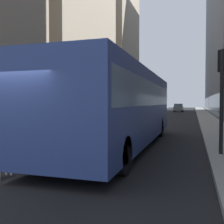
{
  "coord_description": "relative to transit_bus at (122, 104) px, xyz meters",
  "views": [
    {
      "loc": [
        4.03,
        -5.47,
        1.83
      ],
      "look_at": [
        0.48,
        5.87,
        1.4
      ],
      "focal_mm": 41.82,
      "sensor_mm": 36.0,
      "label": 1
    }
  ],
  "objects": [
    {
      "name": "sidewalk_left",
      "position": [
        -6.9,
        30.01,
        -1.7
      ],
      "size": [
        2.4,
        110.0,
        0.15
      ],
      "primitive_type": "cube",
      "color": "gray",
      "rests_on": "ground"
    },
    {
      "name": "sidewalk_right",
      "position": [
        4.5,
        30.01,
        -1.7
      ],
      "size": [
        2.4,
        110.0,
        0.15
      ],
      "primitive_type": "cube",
      "color": "gray",
      "rests_on": "ground"
    },
    {
      "name": "traffic_light_near",
      "position": [
        3.7,
        -1.23,
        0.66
      ],
      "size": [
        0.24,
        0.4,
        3.4
      ],
      "color": "black",
      "rests_on": "sidewalk_right"
    },
    {
      "name": "car_black_suv",
      "position": [
        -4.0,
        29.96,
        -0.95
      ],
      "size": [
        1.71,
        4.72,
        1.62
      ],
      "color": "black",
      "rests_on": "ground"
    },
    {
      "name": "building_left_far",
      "position": [
        -13.1,
        38.36,
        12.32
      ],
      "size": [
        9.2,
        14.14,
        28.21
      ],
      "color": "#A0937F",
      "rests_on": "ground"
    },
    {
      "name": "transit_bus",
      "position": [
        0.0,
        0.0,
        0.0
      ],
      "size": [
        2.78,
        11.53,
        3.05
      ],
      "color": "#33478C",
      "rests_on": "ground"
    },
    {
      "name": "ground_plane",
      "position": [
        -1.2,
        30.01,
        -1.78
      ],
      "size": [
        120.0,
        120.0,
        0.0
      ],
      "primitive_type": "plane",
      "color": "black"
    },
    {
      "name": "car_grey_wagon",
      "position": [
        0.0,
        42.62,
        -0.95
      ],
      "size": [
        1.71,
        4.79,
        1.62
      ],
      "color": "slate",
      "rests_on": "ground"
    },
    {
      "name": "dalmatian_dog",
      "position": [
        -1.61,
        -5.16,
        -1.26
      ],
      "size": [
        0.22,
        0.96,
        0.72
      ],
      "color": "white",
      "rests_on": "ground"
    },
    {
      "name": "building_left_mid",
      "position": [
        -13.1,
        20.28,
        8.26
      ],
      "size": [
        8.38,
        17.45,
        20.1
      ],
      "color": "#A0937F",
      "rests_on": "ground"
    },
    {
      "name": "car_silver_sedan",
      "position": [
        -2.4,
        16.16,
        -0.95
      ],
      "size": [
        1.88,
        4.2,
        1.62
      ],
      "color": "#B7BABF",
      "rests_on": "ground"
    }
  ]
}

